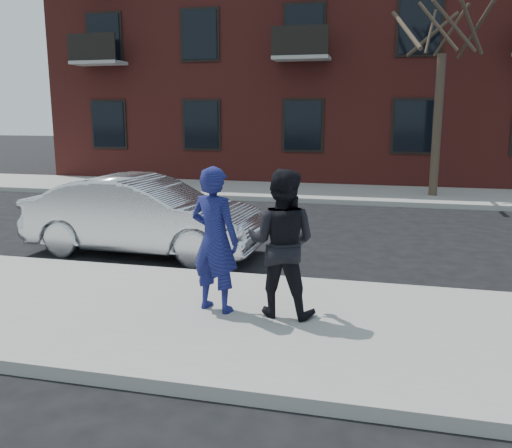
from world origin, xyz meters
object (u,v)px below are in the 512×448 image
(man_hoodie, at_px, (215,240))
(man_peacoat, at_px, (282,243))
(street_tree, at_px, (445,11))
(silver_sedan, at_px, (144,215))

(man_hoodie, distance_m, man_peacoat, 0.85)
(street_tree, height_order, man_peacoat, street_tree)
(street_tree, xyz_separation_m, silver_sedan, (-5.82, -8.11, -4.78))
(man_peacoat, bearing_deg, man_hoodie, 7.56)
(silver_sedan, relative_size, man_hoodie, 2.42)
(street_tree, distance_m, man_hoodie, 12.40)
(street_tree, distance_m, man_peacoat, 12.15)
(street_tree, bearing_deg, man_peacoat, -103.26)
(street_tree, relative_size, man_peacoat, 3.70)
(street_tree, relative_size, man_hoodie, 3.66)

